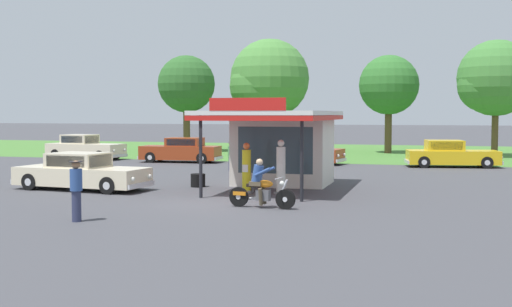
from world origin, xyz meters
name	(u,v)px	position (x,y,z in m)	size (l,w,h in m)	color
ground_plane	(215,203)	(0.00, 0.00, 0.00)	(300.00, 300.00, 0.00)	#424247
grass_verge_strip	(340,152)	(0.00, 30.00, 0.00)	(120.00, 24.00, 0.01)	#477A33
service_station_kiosk	(281,142)	(0.92, 5.78, 1.84)	(4.58, 7.31, 3.56)	silver
gas_pump_nearside	(246,170)	(0.25, 2.96, 0.87)	(0.44, 0.44, 1.91)	slate
gas_pump_offside	(281,169)	(1.60, 2.96, 0.94)	(0.44, 0.44, 2.04)	slate
motorcycle_with_rider	(261,188)	(1.80, -0.67, 0.65)	(2.24, 0.70, 1.58)	black
featured_classic_sedan	(81,173)	(-6.35, 2.18, 0.66)	(5.67, 2.40, 1.47)	beige
parked_car_back_row_far_left	(85,148)	(-15.18, 17.37, 0.73)	(5.61, 2.52, 1.62)	beige
parked_car_back_row_centre_right	(451,155)	(8.03, 17.32, 0.69)	(5.36, 2.67, 1.52)	gold
parked_car_back_row_right	(302,152)	(-0.49, 17.33, 0.71)	(5.12, 2.62, 1.54)	#993819
parked_car_second_row_spare	(181,151)	(-7.98, 16.54, 0.71)	(5.13, 2.06, 1.53)	#993819
bystander_admiring_sedan	(76,189)	(-2.48, -4.55, 0.92)	(0.38, 0.38, 1.72)	#2D3351
bystander_strolling_foreground	(231,156)	(-3.13, 11.56, 0.80)	(0.34, 0.34, 1.51)	#2D3351
tree_oak_far_left	(186,85)	(-11.88, 27.16, 5.24)	(4.51, 4.51, 7.60)	brown
tree_oak_centre	(267,81)	(-6.41, 31.47, 5.75)	(6.59, 6.59, 9.23)	brown
tree_oak_distant_spare	(389,85)	(3.74, 29.22, 5.15)	(4.51, 4.51, 7.44)	brown
tree_oak_right	(493,80)	(10.98, 26.80, 5.32)	(5.26, 5.26, 8.10)	brown
spare_tire_stack	(198,180)	(-2.23, 4.31, 0.27)	(0.60, 0.60, 0.54)	black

